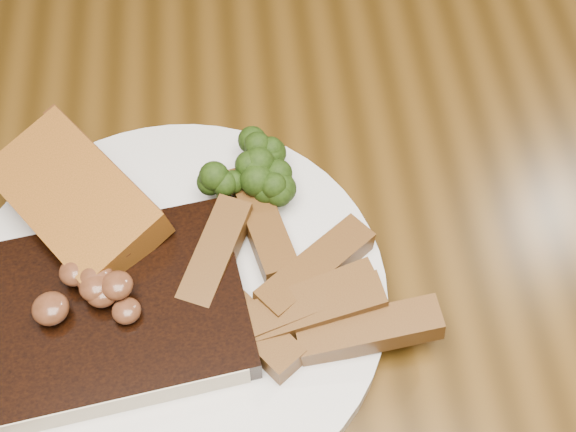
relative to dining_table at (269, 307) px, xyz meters
name	(u,v)px	position (x,y,z in m)	size (l,w,h in m)	color
dining_table	(269,307)	(0.00, 0.00, 0.00)	(1.60, 0.90, 0.75)	#472E0E
plate	(174,299)	(-0.06, -0.04, 0.10)	(0.28, 0.28, 0.01)	silver
steak	(115,312)	(-0.10, -0.05, 0.12)	(0.16, 0.12, 0.02)	black
steak_bone	(113,398)	(-0.10, -0.11, 0.11)	(0.16, 0.02, 0.02)	beige
mushroom_pile	(102,280)	(-0.10, -0.04, 0.14)	(0.07, 0.07, 0.03)	brown
garlic_bread	(83,216)	(-0.12, 0.02, 0.12)	(0.12, 0.07, 0.03)	#9C501C
potato_wedges	(290,292)	(0.01, -0.05, 0.12)	(0.12, 0.12, 0.02)	brown
broccoli_cluster	(264,185)	(0.00, 0.03, 0.12)	(0.06, 0.06, 0.04)	#223C0D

